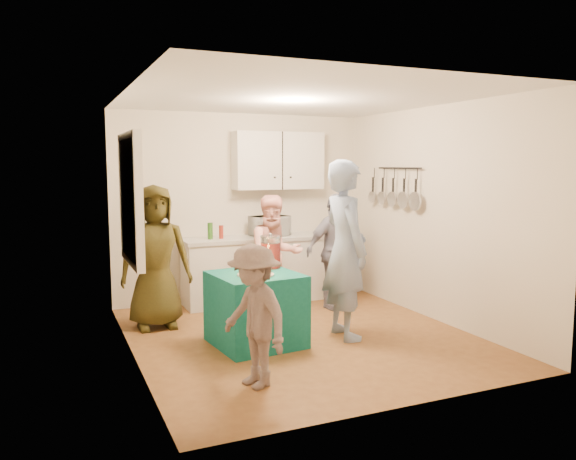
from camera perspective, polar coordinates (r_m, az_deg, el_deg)
name	(u,v)px	position (r m, az deg, el deg)	size (l,w,h in m)	color
floor	(300,336)	(6.35, 1.28, -10.70)	(4.00, 4.00, 0.00)	brown
ceiling	(301,98)	(6.10, 1.34, 13.29)	(4.00, 4.00, 0.00)	white
back_wall	(242,207)	(7.95, -4.74, 2.34)	(3.60, 3.60, 0.00)	silver
left_wall	(131,227)	(5.59, -15.71, 0.30)	(4.00, 4.00, 0.00)	silver
right_wall	(435,214)	(7.03, 14.75, 1.58)	(4.00, 4.00, 0.00)	silver
window_night	(129,199)	(5.87, -15.89, 3.03)	(0.04, 1.00, 1.20)	black
counter	(263,270)	(7.85, -2.58, -4.11)	(2.20, 0.58, 0.86)	white
countertop	(263,238)	(7.78, -2.60, -0.82)	(2.24, 0.62, 0.05)	beige
upper_cabinet	(278,161)	(7.96, -0.99, 7.05)	(1.30, 0.30, 0.80)	white
pot_rack	(397,187)	(7.53, 11.05, 4.29)	(0.12, 1.00, 0.60)	black
microwave	(270,226)	(7.79, -1.89, 0.42)	(0.50, 0.34, 0.28)	white
party_table	(256,309)	(5.99, -3.31, -8.01)	(0.85, 0.85, 0.76)	#0E5F57
donut_cake	(256,267)	(5.79, -3.30, -3.74)	(0.38, 0.38, 0.18)	#381C0C
punch_jar	(271,253)	(6.19, -1.78, -2.32)	(0.22, 0.22, 0.34)	red
man_birthday	(345,249)	(6.15, 5.85, -1.98)	(0.71, 0.47, 1.95)	#8DA3CD
woman_back_left	(155,257)	(6.67, -13.32, -2.66)	(0.82, 0.53, 1.67)	brown
woman_back_center	(275,255)	(7.07, -1.35, -2.59)	(0.74, 0.58, 1.52)	#FF8985
woman_back_right	(335,251)	(7.43, 4.75, -2.14)	(0.89, 0.37, 1.52)	#111036
child_near_left	(254,316)	(4.83, -3.43, -8.72)	(0.80, 0.46, 1.23)	#604E4C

